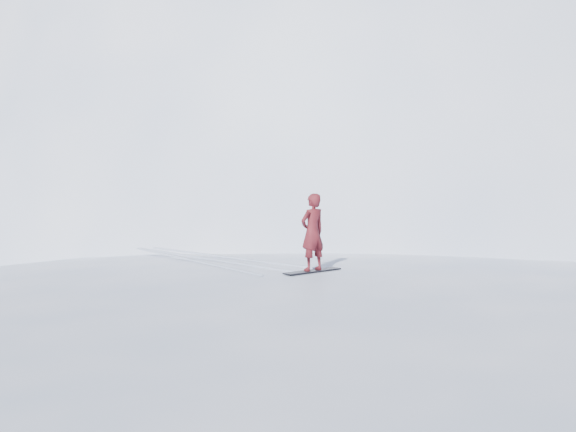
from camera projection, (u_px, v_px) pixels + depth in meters
name	position (u px, v px, depth m)	size (l,w,h in m)	color
ground	(353.00, 428.00, 11.15)	(400.00, 400.00, 0.00)	white
near_ridge	(309.00, 373.00, 14.24)	(36.00, 28.00, 4.80)	white
summit_peak	(386.00, 239.00, 44.66)	(60.00, 56.00, 56.00)	white
peak_shoulder	(280.00, 260.00, 33.42)	(28.00, 24.00, 18.00)	white
wind_bumps	(266.00, 397.00, 12.69)	(16.00, 14.40, 1.00)	white
snowboard	(313.00, 271.00, 13.28)	(1.39, 0.26, 0.02)	black
snowboarder	(313.00, 232.00, 13.23)	(0.58, 0.38, 1.60)	maroon
board_tracks	(208.00, 258.00, 15.34)	(2.21, 5.97, 0.04)	silver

